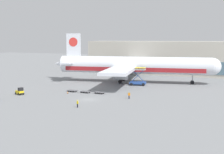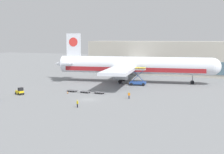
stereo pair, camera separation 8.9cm
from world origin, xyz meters
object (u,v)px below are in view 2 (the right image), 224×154
Objects in this scene: scissor_lift_loader at (138,79)px; baggage_dolly_second at (85,91)px; baggage_dolly_third at (99,92)px; ground_crew_near at (129,95)px; baggage_tug_mid at (20,91)px; baggage_dolly_lead at (72,90)px; ground_crew_far at (77,103)px; traffic_cone_near at (68,92)px; airplane_main at (132,66)px.

scissor_lift_loader reaches higher than baggage_dolly_second.
ground_crew_near is at bearing -14.49° from baggage_dolly_third.
baggage_tug_mid is at bearing 175.44° from ground_crew_near.
baggage_dolly_lead is at bearing -134.72° from scissor_lift_loader.
baggage_tug_mid is 17.85m from baggage_dolly_second.
ground_crew_far is (22.34, -7.78, 0.12)m from baggage_tug_mid.
baggage_dolly_second is at bearing 33.23° from traffic_cone_near.
scissor_lift_loader is at bearing -62.26° from airplane_main.
baggage_dolly_second is 6.71× the size of traffic_cone_near.
baggage_dolly_third is 6.71× the size of traffic_cone_near.
airplane_main is 15.32× the size of baggage_dolly_lead.
ground_crew_far is at bearing 2.72° from baggage_tug_mid.
ground_crew_near is at bearing -87.65° from scissor_lift_loader.
airplane_main is 15.32× the size of baggage_dolly_second.
ground_crew_far is (2.99, -17.64, 0.61)m from baggage_dolly_third.
traffic_cone_near is (-13.14, -22.34, -1.91)m from scissor_lift_loader.
baggage_dolly_second is at bearing 54.13° from baggage_tug_mid.
ground_crew_far is (7.24, -17.29, 0.61)m from baggage_dolly_second.
baggage_dolly_second is 18.76m from ground_crew_far.
baggage_tug_mid is 30.07m from ground_crew_near.
baggage_dolly_lead is 2.13× the size of ground_crew_near.
baggage_tug_mid is (-20.07, -34.27, -4.96)m from airplane_main.
baggage_dolly_third is at bearing -61.77° from ground_crew_far.
baggage_dolly_third is 10.76m from ground_crew_near.
scissor_lift_loader reaches higher than baggage_tug_mid.
baggage_tug_mid is at bearing -147.41° from baggage_dolly_third.
ground_crew_far is at bearing -50.73° from baggage_dolly_lead.
airplane_main is 27.00m from baggage_dolly_lead.
baggage_dolly_lead is (-9.24, -24.78, -5.45)m from airplane_main.
baggage_dolly_lead and baggage_dolly_second have the same top height.
baggage_dolly_lead is at bearing 153.48° from ground_crew_near.
ground_crew_near reaches higher than baggage_dolly_second.
scissor_lift_loader is at bearing 59.53° from traffic_cone_near.
baggage_dolly_lead is (-13.29, -19.66, -1.79)m from scissor_lift_loader.
ground_crew_far is (11.51, -17.27, 0.61)m from baggage_dolly_lead.
baggage_dolly_lead is 18.90m from ground_crew_near.
airplane_main is at bearing 75.15° from baggage_dolly_lead.
baggage_tug_mid is at bearing -131.01° from airplane_main.
airplane_main is 33.67× the size of ground_crew_far.
traffic_cone_near reaches higher than baggage_dolly_second.
scissor_lift_loader is 19.96m from baggage_dolly_third.
baggage_dolly_third is at bearing -102.35° from airplane_main.
ground_crew_near reaches higher than traffic_cone_near.
ground_crew_near is at bearing -7.53° from baggage_dolly_second.
baggage_dolly_second is 1.00× the size of baggage_dolly_third.
airplane_main is 40.02m from baggage_tug_mid.
traffic_cone_near is (-9.09, -27.46, -5.57)m from airplane_main.
scissor_lift_loader is at bearing 70.91° from baggage_dolly_second.
airplane_main reaches higher than ground_crew_far.
traffic_cone_near is at bearing 53.74° from baggage_tug_mid.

